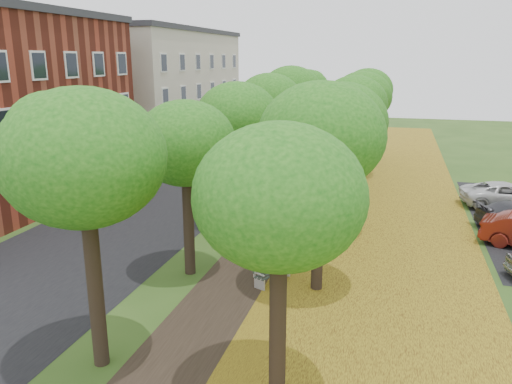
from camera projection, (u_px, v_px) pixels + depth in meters
The scene contains 9 objects.
ground at pixel (178, 377), 12.74m from camera, with size 120.00×120.00×0.00m, color #2D4C19.
street_asphalt at pixel (167, 199), 28.64m from camera, with size 8.00×70.00×0.01m, color black.
footpath at pixel (295, 210), 26.67m from camera, with size 3.20×70.00×0.01m, color black.
leaf_verge at pixel (391, 218), 25.36m from camera, with size 7.50×70.00×0.01m, color gold.
tree_row_west at pixel (255, 112), 25.90m from camera, with size 3.93×33.93×6.87m.
tree_row_east at pixel (348, 114), 24.64m from camera, with size 3.93×33.93×6.87m.
building_cream at pixel (155, 87), 46.49m from camera, with size 10.30×20.30×10.40m.
bench at pixel (271, 271), 18.02m from camera, with size 1.09×1.69×0.77m.
car_white at pixel (507, 195), 27.06m from camera, with size 2.20×4.78×1.33m, color silver.
Camera 1 is at (4.92, -10.10, 7.89)m, focal length 35.00 mm.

